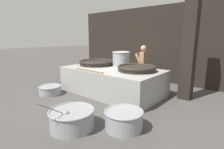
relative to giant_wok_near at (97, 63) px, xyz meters
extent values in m
plane|color=#474442|center=(0.98, -0.21, -0.98)|extent=(60.00, 60.00, 0.00)
cube|color=black|center=(0.98, 2.55, 0.67)|extent=(8.17, 0.24, 3.29)
cube|color=black|center=(3.21, 0.86, 0.67)|extent=(0.38, 0.38, 3.29)
cube|color=gray|center=(0.98, -0.21, -0.54)|extent=(3.50, 1.94, 0.88)
cylinder|color=black|center=(0.00, 0.00, -0.03)|extent=(1.31, 1.31, 0.13)
torus|color=black|center=(0.00, 0.00, 0.04)|extent=(1.37, 1.37, 0.11)
cylinder|color=black|center=(1.89, -0.03, -0.04)|extent=(1.22, 1.22, 0.12)
torus|color=black|center=(1.89, -0.03, 0.02)|extent=(1.27, 1.27, 0.10)
cylinder|color=gray|center=(0.90, 0.41, 0.17)|extent=(0.64, 0.64, 0.53)
torus|color=gray|center=(0.90, 0.41, 0.43)|extent=(0.68, 0.68, 0.04)
cylinder|color=brown|center=(0.71, -1.07, -0.08)|extent=(1.27, 0.04, 0.04)
cube|color=brown|center=(1.29, -1.07, -0.09)|extent=(0.12, 0.10, 0.02)
cylinder|color=#9E7551|center=(1.51, 0.97, -0.57)|extent=(0.12, 0.12, 0.81)
cylinder|color=#9E7551|center=(1.47, 1.14, -0.57)|extent=(0.12, 0.12, 0.81)
cube|color=olive|center=(1.49, 1.06, -0.41)|extent=(0.25, 0.29, 0.53)
cube|color=#9E7551|center=(1.49, 1.06, 0.14)|extent=(0.28, 0.52, 0.60)
cylinder|color=#9E7551|center=(1.45, 0.79, 0.14)|extent=(0.34, 0.18, 0.55)
cylinder|color=#9E7551|center=(1.33, 1.27, 0.14)|extent=(0.34, 0.18, 0.55)
sphere|color=#9E7551|center=(1.49, 1.06, 0.56)|extent=(0.23, 0.23, 0.23)
cylinder|color=gray|center=(1.97, -2.72, -0.77)|extent=(0.95, 0.95, 0.41)
torus|color=gray|center=(1.97, -2.72, -0.57)|extent=(1.00, 1.00, 0.05)
cylinder|color=#6B9347|center=(1.97, -2.72, -0.68)|extent=(0.83, 0.83, 0.10)
sphere|color=gray|center=(1.98, -2.88, -0.59)|extent=(0.17, 0.17, 0.17)
cylinder|color=gray|center=(2.00, -3.19, -0.37)|extent=(0.07, 0.64, 0.45)
cylinder|color=gray|center=(-0.54, -1.77, -0.83)|extent=(0.73, 0.73, 0.28)
torus|color=gray|center=(-0.54, -1.77, -0.69)|extent=(0.77, 0.77, 0.04)
cylinder|color=tan|center=(-0.54, -1.77, -0.77)|extent=(0.65, 0.65, 0.07)
cylinder|color=gray|center=(2.84, -2.01, -0.78)|extent=(0.82, 0.82, 0.40)
torus|color=gray|center=(2.84, -2.01, -0.58)|extent=(0.86, 0.86, 0.04)
cylinder|color=orange|center=(2.84, -2.01, -0.69)|extent=(0.72, 0.72, 0.10)
cylinder|color=orange|center=(2.96, -2.06, -0.62)|extent=(0.06, 0.04, 0.03)
cylinder|color=orange|center=(2.75, -1.90, -0.62)|extent=(0.05, 0.05, 0.04)
cylinder|color=orange|center=(2.79, -2.13, -0.62)|extent=(0.05, 0.05, 0.03)
cylinder|color=orange|center=(2.90, -2.10, -0.62)|extent=(0.05, 0.05, 0.03)
cylinder|color=orange|center=(3.00, -2.11, -0.62)|extent=(0.06, 0.05, 0.04)
cylinder|color=orange|center=(2.76, -2.01, -0.62)|extent=(0.06, 0.06, 0.03)
camera|label=1|loc=(4.91, -4.83, 0.98)|focal=28.00mm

